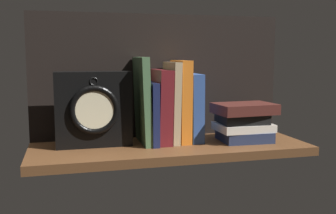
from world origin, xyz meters
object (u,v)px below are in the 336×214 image
(framed_clock, at_px, (94,109))
(book_stack_side, at_px, (244,122))
(book_navy_bierce, at_px, (150,112))
(book_blue_modern, at_px, (192,107))
(book_tan_shortstories, at_px, (171,102))
(book_green_romantic, at_px, (142,100))
(book_orange_pandolfini, at_px, (181,101))
(book_maroon_dawkins, at_px, (161,106))

(framed_clock, relative_size, book_stack_side, 1.16)
(book_navy_bierce, relative_size, book_blue_modern, 0.89)
(framed_clock, bearing_deg, book_blue_modern, 2.10)
(book_tan_shortstories, bearing_deg, book_navy_bierce, 180.00)
(book_green_romantic, xyz_separation_m, book_orange_pandolfini, (0.12, 0.00, -0.01))
(book_maroon_dawkins, bearing_deg, book_green_romantic, 180.00)
(book_navy_bierce, relative_size, book_tan_shortstories, 0.76)
(book_tan_shortstories, height_order, book_orange_pandolfini, book_orange_pandolfini)
(book_tan_shortstories, distance_m, framed_clock, 0.23)
(book_orange_pandolfini, height_order, book_blue_modern, book_orange_pandolfini)
(book_blue_modern, relative_size, book_stack_side, 1.11)
(book_green_romantic, height_order, book_navy_bierce, book_green_romantic)
(book_tan_shortstories, distance_m, book_orange_pandolfini, 0.03)
(book_green_romantic, bearing_deg, book_stack_side, -9.57)
(book_green_romantic, distance_m, framed_clock, 0.14)
(book_green_romantic, height_order, book_blue_modern, book_green_romantic)
(book_maroon_dawkins, height_order, book_stack_side, book_maroon_dawkins)
(book_blue_modern, xyz_separation_m, framed_clock, (-0.30, -0.01, 0.01))
(book_navy_bierce, height_order, book_blue_modern, book_blue_modern)
(book_blue_modern, bearing_deg, framed_clock, -177.90)
(book_tan_shortstories, bearing_deg, book_green_romantic, 180.00)
(book_green_romantic, xyz_separation_m, book_navy_bierce, (0.02, 0.00, -0.04))
(book_navy_bierce, xyz_separation_m, book_tan_shortstories, (0.06, 0.00, 0.03))
(book_navy_bierce, xyz_separation_m, book_maroon_dawkins, (0.03, 0.00, 0.02))
(book_navy_bierce, distance_m, framed_clock, 0.17)
(book_navy_bierce, relative_size, book_maroon_dawkins, 0.84)
(book_green_romantic, relative_size, framed_clock, 1.19)
(book_orange_pandolfini, bearing_deg, book_tan_shortstories, 180.00)
(book_orange_pandolfini, height_order, book_stack_side, book_orange_pandolfini)
(book_maroon_dawkins, xyz_separation_m, book_stack_side, (0.25, -0.05, -0.05))
(book_green_romantic, distance_m, book_tan_shortstories, 0.09)
(book_orange_pandolfini, xyz_separation_m, book_blue_modern, (0.04, 0.00, -0.02))
(book_orange_pandolfini, bearing_deg, book_blue_modern, 0.00)
(book_maroon_dawkins, bearing_deg, book_tan_shortstories, 0.00)
(book_maroon_dawkins, bearing_deg, book_orange_pandolfini, 0.00)
(book_blue_modern, height_order, framed_clock, framed_clock)
(book_orange_pandolfini, distance_m, book_stack_side, 0.20)
(book_navy_bierce, relative_size, book_stack_side, 0.99)
(book_maroon_dawkins, bearing_deg, book_blue_modern, 0.00)
(book_maroon_dawkins, relative_size, book_tan_shortstories, 0.91)
(book_orange_pandolfini, bearing_deg, book_green_romantic, 180.00)
(book_green_romantic, height_order, framed_clock, book_green_romantic)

